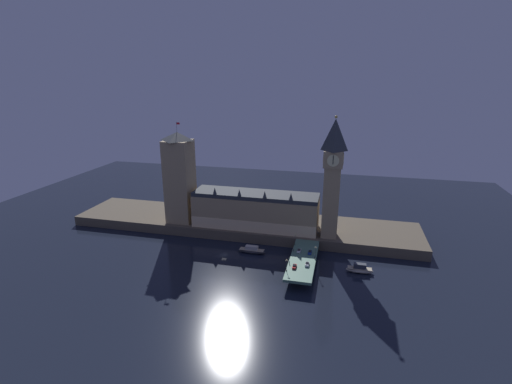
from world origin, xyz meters
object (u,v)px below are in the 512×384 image
victoria_tower (180,177)px  car_northbound_lead (299,251)px  car_southbound_trail (310,252)px  boat_downstream (360,269)px  street_lamp_mid (316,252)px  pedestrian_mid_walk (315,256)px  pedestrian_far_rail (294,250)px  car_northbound_trail (294,266)px  pedestrian_near_rail (289,263)px  car_southbound_lead (307,264)px  street_lamp_far (295,238)px  boat_upstream (252,250)px  street_lamp_near (287,264)px  clock_tower (332,175)px

victoria_tower → car_northbound_lead: victoria_tower is taller
victoria_tower → car_southbound_trail: victoria_tower is taller
car_southbound_trail → boat_downstream: 26.16m
street_lamp_mid → car_northbound_lead: bearing=142.7°
pedestrian_mid_walk → pedestrian_far_rail: bearing=156.6°
car_southbound_trail → pedestrian_far_rail: bearing=176.0°
car_northbound_trail → pedestrian_near_rail: size_ratio=2.46×
car_northbound_trail → car_southbound_lead: size_ratio=1.07×
car_northbound_lead → car_southbound_lead: 15.14m
street_lamp_far → boat_upstream: street_lamp_far is taller
victoria_tower → boat_upstream: size_ratio=3.99×
street_lamp_near → car_southbound_lead: bearing=40.1°
pedestrian_near_rail → street_lamp_mid: street_lamp_mid is taller
street_lamp_far → boat_upstream: (-23.65, -3.45, -8.60)m
car_southbound_trail → pedestrian_far_rail: 8.71m
car_southbound_trail → street_lamp_near: street_lamp_near is taller
pedestrian_mid_walk → car_southbound_lead: bearing=-107.9°
pedestrian_far_rail → pedestrian_near_rail: bearing=-90.0°
car_southbound_trail → pedestrian_near_rail: size_ratio=2.45×
street_lamp_near → clock_tower: bearing=69.0°
victoria_tower → boat_downstream: bearing=-15.9°
car_southbound_lead → pedestrian_mid_walk: size_ratio=2.10×
street_lamp_mid → car_southbound_lead: bearing=-115.0°
car_northbound_lead → boat_downstream: (31.28, -4.07, -4.73)m
car_southbound_lead → street_lamp_near: (-9.08, -7.65, 3.04)m
car_southbound_trail → boat_upstream: bearing=171.4°
car_northbound_trail → boat_upstream: 35.11m
victoria_tower → street_lamp_near: victoria_tower is taller
boat_upstream → boat_downstream: boat_downstream is taller
pedestrian_near_rail → street_lamp_mid: 14.75m
victoria_tower → street_lamp_far: (75.81, -19.59, -24.43)m
car_northbound_lead → car_southbound_trail: bearing=-6.0°
pedestrian_far_rail → boat_downstream: 34.77m
victoria_tower → pedestrian_mid_walk: (87.79, -32.41, -27.73)m
car_northbound_lead → street_lamp_far: bearing=112.9°
street_lamp_near → street_lamp_mid: 19.25m
street_lamp_far → street_lamp_near: bearing=-90.0°
clock_tower → street_lamp_near: size_ratio=11.42×
pedestrian_near_rail → boat_downstream: bearing=17.3°
boat_upstream → clock_tower: bearing=25.5°
clock_tower → car_southbound_lead: 53.03m
clock_tower → street_lamp_mid: (-5.12, -30.93, -32.23)m
clock_tower → car_northbound_lead: bearing=-120.6°
victoria_tower → car_northbound_trail: victoria_tower is taller
pedestrian_near_rail → victoria_tower: bearing=151.1°
pedestrian_far_rail → car_northbound_lead: bearing=0.1°
street_lamp_near → car_northbound_lead: bearing=81.3°
pedestrian_mid_walk → boat_downstream: (22.60, 0.95, -5.05)m
car_southbound_lead → boat_upstream: 37.86m
street_lamp_near → victoria_tower: bearing=147.1°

